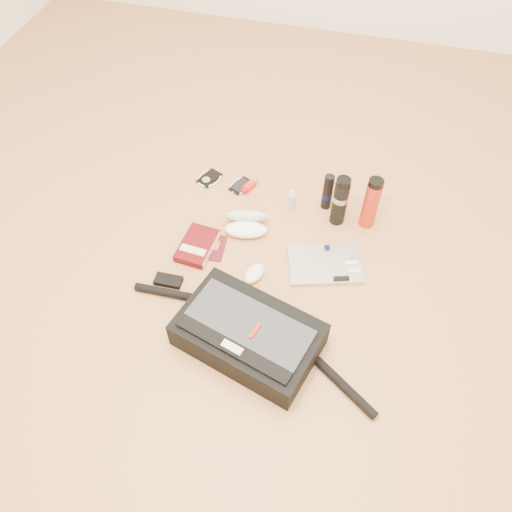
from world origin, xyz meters
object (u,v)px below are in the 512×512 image
book (198,246)px  thermos_black (340,201)px  laptop (325,264)px  messenger_bag (248,334)px  thermos_red (371,203)px

book → thermos_black: size_ratio=0.85×
book → thermos_black: bearing=34.2°
laptop → thermos_black: bearing=71.8°
book → messenger_bag: bearing=-44.7°
laptop → thermos_red: bearing=47.3°
laptop → thermos_black: thermos_black is taller
thermos_black → thermos_red: bearing=7.7°
messenger_bag → thermos_red: 0.78m
messenger_bag → laptop: messenger_bag is taller
messenger_bag → laptop: (0.21, 0.42, -0.05)m
laptop → book: (-0.54, -0.05, 0.01)m
laptop → thermos_black: size_ratio=1.39×
messenger_bag → thermos_black: (0.22, 0.68, 0.06)m
thermos_black → messenger_bag: bearing=-107.7°
laptop → book: 0.54m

